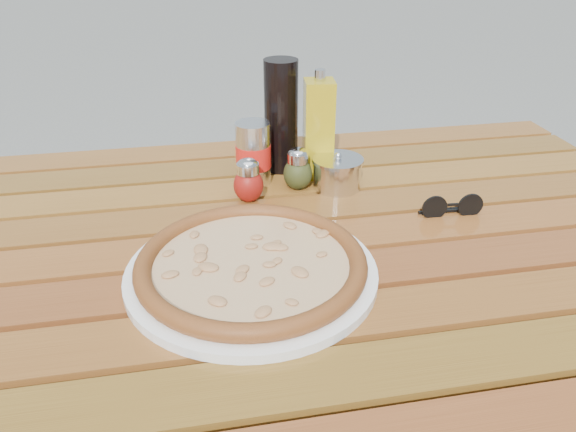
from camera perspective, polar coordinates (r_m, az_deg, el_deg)
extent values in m
cube|color=#331F0B|center=(1.64, 20.05, -5.10)|extent=(0.06, 0.06, 0.70)
cube|color=#3A220D|center=(0.93, 0.23, -4.92)|extent=(1.36, 0.86, 0.04)
cube|color=#50310E|center=(0.68, 5.33, -16.49)|extent=(1.40, 0.09, 0.03)
cube|color=#562C0F|center=(0.75, 3.23, -11.12)|extent=(1.40, 0.09, 0.03)
cube|color=#52250E|center=(0.83, 1.57, -6.71)|extent=(1.40, 0.09, 0.03)
cube|color=#5C2C10|center=(0.91, 0.23, -3.08)|extent=(1.40, 0.09, 0.03)
cube|color=#552D0F|center=(1.00, -0.87, -0.07)|extent=(1.40, 0.09, 0.03)
cube|color=#5E3510|center=(1.08, -1.80, 2.46)|extent=(1.40, 0.09, 0.03)
cube|color=#512F0E|center=(1.18, -2.58, 4.60)|extent=(1.40, 0.09, 0.03)
cube|color=#5A2F0F|center=(1.27, -3.26, 6.44)|extent=(1.40, 0.09, 0.03)
cylinder|color=white|center=(0.81, -3.71, -5.73)|extent=(0.42, 0.42, 0.01)
cylinder|color=beige|center=(0.80, -3.74, -5.03)|extent=(0.38, 0.38, 0.01)
torus|color=black|center=(0.80, -3.75, -4.73)|extent=(0.40, 0.40, 0.03)
ellipsoid|color=#A31A12|center=(1.01, -4.04, 3.14)|extent=(0.06, 0.06, 0.06)
cylinder|color=white|center=(1.00, -4.10, 4.86)|extent=(0.05, 0.05, 0.02)
ellipsoid|color=silver|center=(0.99, -4.12, 5.33)|extent=(0.04, 0.04, 0.02)
ellipsoid|color=#3E441B|center=(1.05, 1.00, 4.33)|extent=(0.07, 0.07, 0.06)
cylinder|color=white|center=(1.04, 1.01, 5.99)|extent=(0.05, 0.05, 0.02)
ellipsoid|color=silver|center=(1.04, 1.02, 6.45)|extent=(0.04, 0.04, 0.02)
cylinder|color=black|center=(1.11, -0.70, 10.09)|extent=(0.08, 0.08, 0.22)
cylinder|color=silver|center=(1.07, -3.54, 6.38)|extent=(0.09, 0.09, 0.12)
cylinder|color=red|center=(1.07, -3.54, 6.13)|extent=(0.09, 0.09, 0.04)
cube|color=#AD9312|center=(1.08, 3.11, 8.74)|extent=(0.06, 0.06, 0.19)
cylinder|color=silver|center=(1.05, 3.27, 14.12)|extent=(0.02, 0.02, 0.02)
cylinder|color=silver|center=(1.06, 5.03, 4.24)|extent=(0.11, 0.11, 0.05)
cylinder|color=silver|center=(1.05, 5.09, 5.68)|extent=(0.11, 0.11, 0.01)
sphere|color=silver|center=(1.05, 5.11, 6.09)|extent=(0.02, 0.02, 0.01)
cylinder|color=black|center=(0.99, 14.67, 0.82)|extent=(0.04, 0.01, 0.04)
cylinder|color=black|center=(1.01, 18.05, 1.02)|extent=(0.04, 0.01, 0.04)
cube|color=black|center=(1.00, 16.41, 1.12)|extent=(0.02, 0.01, 0.00)
cube|color=black|center=(1.01, 15.50, 0.50)|extent=(0.09, 0.01, 0.00)
cube|color=black|center=(1.02, 16.42, 0.72)|extent=(0.09, 0.01, 0.00)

